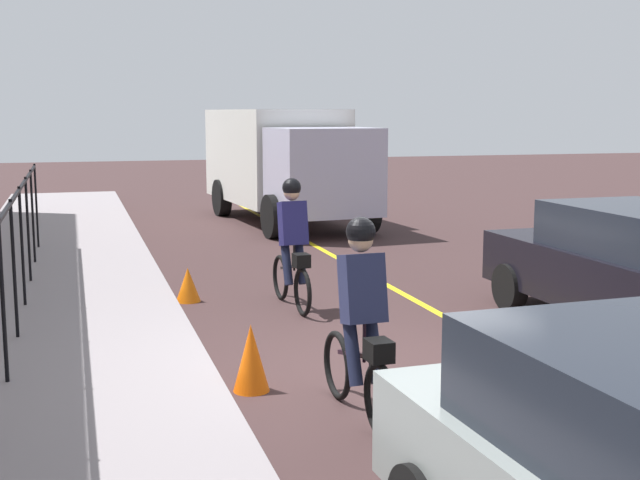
{
  "coord_description": "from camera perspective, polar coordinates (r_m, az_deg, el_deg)",
  "views": [
    {
      "loc": [
        -8.15,
        3.11,
        2.72
      ],
      "look_at": [
        2.62,
        -0.07,
        1.0
      ],
      "focal_mm": 47.07,
      "sensor_mm": 36.0,
      "label": 1
    }
  ],
  "objects": [
    {
      "name": "ground_plane",
      "position": [
        9.14,
        4.29,
        -8.64
      ],
      "size": [
        80.0,
        80.0,
        0.0
      ],
      "primitive_type": "plane",
      "color": "#3A2727"
    },
    {
      "name": "lane_line_centre",
      "position": [
        9.8,
        13.15,
        -7.63
      ],
      "size": [
        36.0,
        0.12,
        0.01
      ],
      "primitive_type": "cube",
      "color": "yellow",
      "rests_on": "ground"
    },
    {
      "name": "sidewalk",
      "position": [
        8.57,
        -17.82,
        -9.7
      ],
      "size": [
        40.0,
        3.2,
        0.15
      ],
      "primitive_type": "cube",
      "color": "gray",
      "rests_on": "ground"
    },
    {
      "name": "iron_fence",
      "position": [
        9.28,
        -20.51,
        -0.55
      ],
      "size": [
        15.31,
        0.04,
        1.6
      ],
      "color": "black",
      "rests_on": "sidewalk"
    },
    {
      "name": "cyclist_lead",
      "position": [
        11.57,
        -1.88,
        -0.29
      ],
      "size": [
        1.71,
        0.37,
        1.83
      ],
      "rotation": [
        0.0,
        0.0,
        0.05
      ],
      "color": "black",
      "rests_on": "ground"
    },
    {
      "name": "cyclist_follow",
      "position": [
        7.38,
        2.83,
        -5.5
      ],
      "size": [
        1.71,
        0.37,
        1.83
      ],
      "rotation": [
        0.0,
        0.0,
        0.05
      ],
      "color": "black",
      "rests_on": "ground"
    },
    {
      "name": "patrol_sedan",
      "position": [
        11.05,
        20.7,
        -1.74
      ],
      "size": [
        4.42,
        1.96,
        1.58
      ],
      "rotation": [
        0.0,
        0.0,
        0.01
      ],
      "color": "black",
      "rests_on": "ground"
    },
    {
      "name": "box_truck_background",
      "position": [
        20.78,
        -2.45,
        5.47
      ],
      "size": [
        6.88,
        2.99,
        2.78
      ],
      "rotation": [
        0.0,
        0.0,
        3.23
      ],
      "color": "silver",
      "rests_on": "ground"
    },
    {
      "name": "traffic_cone_near",
      "position": [
        8.31,
        -4.71,
        -7.98
      ],
      "size": [
        0.36,
        0.36,
        0.67
      ],
      "primitive_type": "cone",
      "color": "#FB620C",
      "rests_on": "ground"
    },
    {
      "name": "traffic_cone_far",
      "position": [
        12.27,
        -8.96,
        -3.02
      ],
      "size": [
        0.36,
        0.36,
        0.5
      ],
      "primitive_type": "cone",
      "color": "orange",
      "rests_on": "ground"
    }
  ]
}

